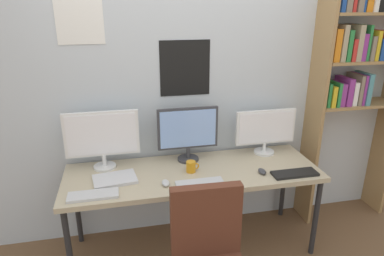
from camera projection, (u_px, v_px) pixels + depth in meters
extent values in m
cube|color=silver|center=(183.00, 91.00, 2.95)|extent=(4.43, 0.10, 2.60)
cube|color=white|center=(79.00, 17.00, 2.54)|extent=(0.35, 0.01, 0.39)
cube|color=black|center=(185.00, 68.00, 2.84)|extent=(0.42, 0.01, 0.46)
cube|color=tan|center=(193.00, 173.00, 2.77)|extent=(2.03, 0.68, 0.04)
cylinder|color=#262628|center=(69.00, 252.00, 2.44)|extent=(0.04, 0.04, 0.70)
cylinder|color=#262628|center=(316.00, 218.00, 2.82)|extent=(0.04, 0.04, 0.70)
cylinder|color=#262628|center=(77.00, 207.00, 2.97)|extent=(0.04, 0.04, 0.70)
cylinder|color=#262628|center=(283.00, 184.00, 3.35)|extent=(0.04, 0.04, 0.70)
cube|color=#9E7A4C|center=(314.00, 118.00, 3.10)|extent=(0.03, 0.28, 2.07)
cube|color=#9E7A4C|center=(355.00, 104.00, 3.14)|extent=(0.76, 0.28, 0.02)
cube|color=#9E7A4C|center=(362.00, 61.00, 3.01)|extent=(0.76, 0.28, 0.02)
cube|color=#9E7A4C|center=(370.00, 13.00, 2.87)|extent=(0.76, 0.28, 0.02)
cube|color=#287F3D|center=(323.00, 93.00, 3.05)|extent=(0.03, 0.22, 0.21)
cube|color=gold|center=(328.00, 95.00, 3.05)|extent=(0.04, 0.22, 0.18)
cube|color=#287F3D|center=(333.00, 93.00, 3.05)|extent=(0.03, 0.22, 0.21)
cube|color=#8C338C|center=(336.00, 93.00, 3.07)|extent=(0.05, 0.22, 0.20)
cube|color=#8C338C|center=(343.00, 90.00, 3.07)|extent=(0.05, 0.22, 0.24)
cube|color=white|center=(348.00, 92.00, 3.10)|extent=(0.04, 0.22, 0.21)
cube|color=gray|center=(354.00, 88.00, 3.09)|extent=(0.03, 0.22, 0.27)
cube|color=#8C338C|center=(358.00, 88.00, 3.09)|extent=(0.02, 0.22, 0.27)
cube|color=teal|center=(362.00, 88.00, 3.09)|extent=(0.04, 0.22, 0.28)
cube|color=orange|center=(331.00, 45.00, 2.90)|extent=(0.05, 0.22, 0.27)
cube|color=tan|center=(338.00, 43.00, 2.90)|extent=(0.04, 0.22, 0.30)
cube|color=#287F3D|center=(343.00, 45.00, 2.92)|extent=(0.04, 0.22, 0.26)
cube|color=red|center=(347.00, 49.00, 2.94)|extent=(0.04, 0.22, 0.18)
cube|color=tan|center=(353.00, 42.00, 2.93)|extent=(0.05, 0.22, 0.30)
cube|color=#8C338C|center=(357.00, 46.00, 2.95)|extent=(0.04, 0.22, 0.22)
cube|color=#287F3D|center=(361.00, 42.00, 2.95)|extent=(0.02, 0.22, 0.29)
cube|color=gray|center=(365.00, 47.00, 2.97)|extent=(0.04, 0.22, 0.20)
cube|color=gold|center=(370.00, 45.00, 2.97)|extent=(0.04, 0.22, 0.25)
cube|color=#1E4799|center=(375.00, 49.00, 2.99)|extent=(0.04, 0.22, 0.18)
cube|color=red|center=(379.00, 45.00, 2.99)|extent=(0.03, 0.22, 0.25)
cube|color=gray|center=(354.00, 0.00, 2.80)|extent=(0.05, 0.22, 0.19)
cube|color=gold|center=(383.00, 0.00, 2.86)|extent=(0.04, 0.22, 0.19)
cube|color=#592D1E|center=(206.00, 221.00, 2.12)|extent=(0.44, 0.08, 0.48)
cylinder|color=silver|center=(105.00, 166.00, 2.81)|extent=(0.18, 0.18, 0.02)
cylinder|color=silver|center=(104.00, 160.00, 2.79)|extent=(0.03, 0.03, 0.09)
cube|color=silver|center=(102.00, 134.00, 2.72)|extent=(0.58, 0.03, 0.37)
cube|color=white|center=(102.00, 135.00, 2.70)|extent=(0.54, 0.01, 0.33)
cylinder|color=#38383D|center=(188.00, 159.00, 2.95)|extent=(0.18, 0.18, 0.02)
cylinder|color=#38383D|center=(188.00, 153.00, 2.93)|extent=(0.03, 0.03, 0.09)
cube|color=#38383D|center=(188.00, 128.00, 2.86)|extent=(0.51, 0.03, 0.35)
cube|color=#8CB2F2|center=(188.00, 129.00, 2.84)|extent=(0.47, 0.01, 0.32)
cylinder|color=silver|center=(264.00, 152.00, 3.09)|extent=(0.18, 0.18, 0.02)
cylinder|color=silver|center=(264.00, 147.00, 3.07)|extent=(0.03, 0.03, 0.07)
cube|color=silver|center=(266.00, 127.00, 3.01)|extent=(0.54, 0.03, 0.31)
cube|color=white|center=(266.00, 128.00, 3.00)|extent=(0.50, 0.01, 0.28)
cube|color=silver|center=(93.00, 195.00, 2.39)|extent=(0.35, 0.13, 0.02)
cube|color=silver|center=(200.00, 184.00, 2.55)|extent=(0.36, 0.13, 0.02)
cube|color=black|center=(295.00, 173.00, 2.70)|extent=(0.36, 0.13, 0.02)
ellipsoid|color=silver|center=(166.00, 183.00, 2.54)|extent=(0.06, 0.10, 0.03)
ellipsoid|color=#38383D|center=(262.00, 171.00, 2.72)|extent=(0.06, 0.10, 0.03)
cube|color=silver|center=(115.00, 179.00, 2.61)|extent=(0.35, 0.26, 0.02)
cylinder|color=orange|center=(191.00, 167.00, 2.73)|extent=(0.08, 0.08, 0.09)
torus|color=orange|center=(196.00, 166.00, 2.74)|extent=(0.06, 0.01, 0.06)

